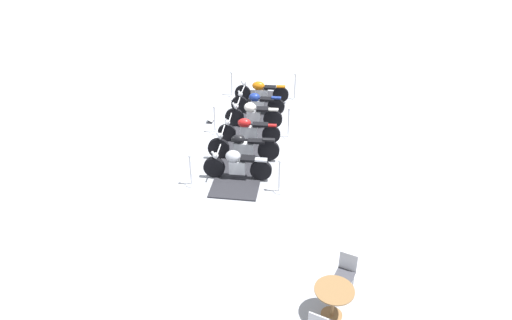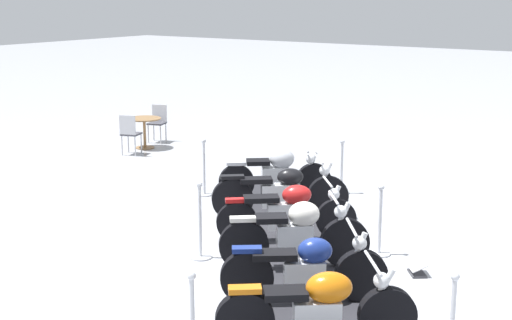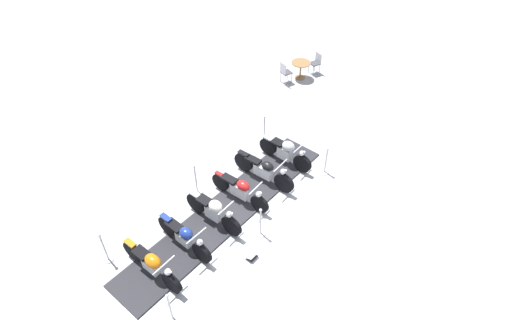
# 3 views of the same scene
# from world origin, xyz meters

# --- Properties ---
(ground_plane) EXTENTS (80.00, 80.00, 0.00)m
(ground_plane) POSITION_xyz_m (0.00, 0.00, 0.00)
(ground_plane) COLOR #A8AAB2
(display_platform) EXTENTS (5.98, 7.17, 0.05)m
(display_platform) POSITION_xyz_m (0.00, 0.00, 0.02)
(display_platform) COLOR #28282D
(display_platform) RESTS_ON ground_plane
(motorcycle_copper) EXTENTS (1.78, 1.48, 0.94)m
(motorcycle_copper) POSITION_xyz_m (1.78, -2.26, 0.49)
(motorcycle_copper) COLOR black
(motorcycle_copper) RESTS_ON display_platform
(motorcycle_navy) EXTENTS (1.73, 1.35, 0.97)m
(motorcycle_navy) POSITION_xyz_m (1.07, -1.36, 0.48)
(motorcycle_navy) COLOR black
(motorcycle_navy) RESTS_ON display_platform
(motorcycle_cream) EXTENTS (1.69, 1.42, 1.01)m
(motorcycle_cream) POSITION_xyz_m (0.37, -0.44, 0.54)
(motorcycle_cream) COLOR black
(motorcycle_cream) RESTS_ON display_platform
(motorcycle_maroon) EXTENTS (1.71, 1.49, 0.93)m
(motorcycle_maroon) POSITION_xyz_m (-0.33, 0.48, 0.51)
(motorcycle_maroon) COLOR black
(motorcycle_maroon) RESTS_ON display_platform
(motorcycle_black) EXTENTS (1.85, 1.60, 1.02)m
(motorcycle_black) POSITION_xyz_m (-1.04, 1.39, 0.50)
(motorcycle_black) COLOR black
(motorcycle_black) RESTS_ON display_platform
(motorcycle_chrome) EXTENTS (1.70, 1.42, 0.96)m
(motorcycle_chrome) POSITION_xyz_m (-1.74, 2.30, 0.52)
(motorcycle_chrome) COLOR black
(motorcycle_chrome) RESTS_ON display_platform
(stanchion_right_mid) EXTENTS (0.34, 0.34, 1.07)m
(stanchion_right_mid) POSITION_xyz_m (1.04, 0.80, 0.33)
(stanchion_right_mid) COLOR silver
(stanchion_right_mid) RESTS_ON ground_plane
(stanchion_right_rear) EXTENTS (0.32, 0.32, 1.05)m
(stanchion_right_rear) POSITION_xyz_m (-1.03, 3.48, 0.34)
(stanchion_right_rear) COLOR silver
(stanchion_right_rear) RESTS_ON ground_plane
(stanchion_left_front) EXTENTS (0.29, 0.29, 1.12)m
(stanchion_left_front) POSITION_xyz_m (1.03, -3.48, 0.40)
(stanchion_left_front) COLOR silver
(stanchion_left_front) RESTS_ON ground_plane
(stanchion_right_front) EXTENTS (0.35, 0.35, 1.06)m
(stanchion_right_front) POSITION_xyz_m (3.11, -1.88, 0.32)
(stanchion_right_front) COLOR silver
(stanchion_right_front) RESTS_ON ground_plane
(stanchion_left_rear) EXTENTS (0.30, 0.30, 1.10)m
(stanchion_left_rear) POSITION_xyz_m (-3.11, 1.88, 0.38)
(stanchion_left_rear) COLOR silver
(stanchion_left_rear) RESTS_ON ground_plane
(stanchion_left_mid) EXTENTS (0.34, 0.34, 1.15)m
(stanchion_left_mid) POSITION_xyz_m (-1.04, -0.80, 0.37)
(stanchion_left_mid) COLOR silver
(stanchion_left_mid) RESTS_ON ground_plane
(info_placard) EXTENTS (0.36, 0.38, 0.18)m
(info_placard) POSITION_xyz_m (1.82, 0.38, 0.06)
(info_placard) COLOR #333338
(info_placard) RESTS_ON ground_plane
(cafe_table) EXTENTS (0.83, 0.83, 0.75)m
(cafe_table) POSITION_xyz_m (-7.01, 4.42, 0.57)
(cafe_table) COLOR olive
(cafe_table) RESTS_ON ground_plane
(cafe_chair_near_table) EXTENTS (0.51, 0.51, 0.97)m
(cafe_chair_near_table) POSITION_xyz_m (-6.75, 3.64, 0.56)
(cafe_chair_near_table) COLOR #B7B7BC
(cafe_chair_near_table) RESTS_ON ground_plane
(cafe_chair_across_table) EXTENTS (0.51, 0.51, 0.95)m
(cafe_chair_across_table) POSITION_xyz_m (-7.27, 5.20, 0.55)
(cafe_chair_across_table) COLOR #B7B7BC
(cafe_chair_across_table) RESTS_ON ground_plane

